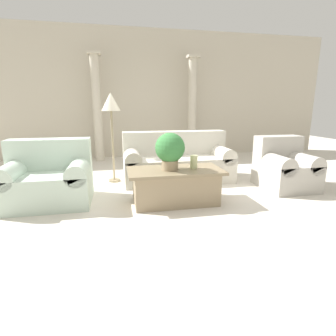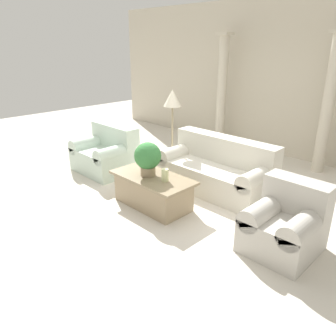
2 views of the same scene
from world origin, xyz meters
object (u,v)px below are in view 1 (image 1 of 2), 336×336
at_px(sofa_long, 177,161).
at_px(armchair, 284,167).
at_px(floor_lamp, 111,107).
at_px(potted_plant, 170,149).
at_px(loveseat, 49,178).
at_px(coffee_table, 175,186).

relative_size(sofa_long, armchair, 2.28).
bearing_deg(floor_lamp, sofa_long, -5.10).
height_order(potted_plant, floor_lamp, floor_lamp).
relative_size(loveseat, floor_lamp, 0.73).
bearing_deg(sofa_long, potted_plant, -107.70).
distance_m(coffee_table, armchair, 1.95).
relative_size(coffee_table, armchair, 1.54).
bearing_deg(armchair, sofa_long, 153.46).
bearing_deg(loveseat, potted_plant, -13.13).
xyz_separation_m(sofa_long, coffee_table, (-0.30, -1.15, -0.10)).
xyz_separation_m(potted_plant, armchair, (1.99, 0.36, -0.41)).
distance_m(floor_lamp, armchair, 3.04).
distance_m(sofa_long, coffee_table, 1.20).
bearing_deg(floor_lamp, loveseat, -134.53).
relative_size(potted_plant, floor_lamp, 0.33).
relative_size(sofa_long, floor_lamp, 1.24).
bearing_deg(floor_lamp, potted_plant, -59.45).
bearing_deg(armchair, loveseat, 179.74).
bearing_deg(coffee_table, sofa_long, 75.54).
height_order(coffee_table, potted_plant, potted_plant).
relative_size(loveseat, coffee_table, 0.87).
height_order(sofa_long, armchair, sofa_long).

